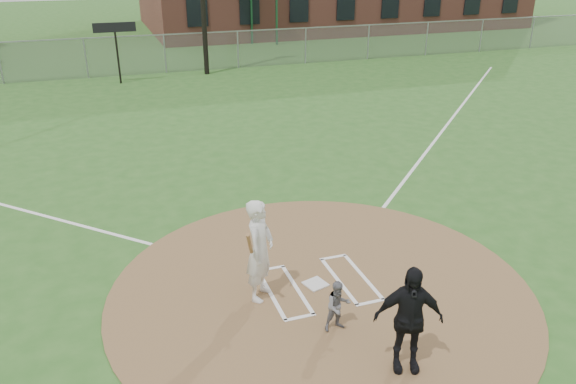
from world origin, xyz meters
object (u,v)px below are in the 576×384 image
object	(u,v)px
catcher	(338,306)
home_plate	(315,284)
umpire	(408,319)
batter_at_plate	(260,250)

from	to	relation	value
catcher	home_plate	bearing A→B (deg)	81.82
home_plate	umpire	bearing A→B (deg)	-80.13
home_plate	umpire	xyz separation A→B (m)	(0.47, -2.70, 0.92)
catcher	umpire	distance (m)	1.47
home_plate	batter_at_plate	xyz separation A→B (m)	(-1.16, -0.02, 1.01)
catcher	batter_at_plate	bearing A→B (deg)	123.03
umpire	batter_at_plate	size ratio (longest dim) A/B	0.91
batter_at_plate	home_plate	bearing A→B (deg)	1.22
catcher	batter_at_plate	world-z (taller)	batter_at_plate
umpire	catcher	bearing A→B (deg)	136.34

